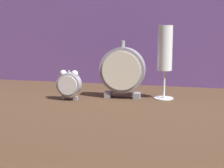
# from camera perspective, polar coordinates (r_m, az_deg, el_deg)

# --- Properties ---
(ground_plane) EXTENTS (4.00, 4.00, 0.00)m
(ground_plane) POSITION_cam_1_polar(r_m,az_deg,el_deg) (1.10, -0.93, -2.99)
(ground_plane) COLOR #422D1E
(alarm_clock_twin_bell) EXTENTS (0.07, 0.03, 0.09)m
(alarm_clock_twin_bell) POSITION_cam_1_polar(r_m,az_deg,el_deg) (1.14, -6.57, 0.07)
(alarm_clock_twin_bell) COLOR gray
(alarm_clock_twin_bell) RESTS_ON ground_plane
(mantel_clock_silver) EXTENTS (0.14, 0.04, 0.18)m
(mantel_clock_silver) POSITION_cam_1_polar(r_m,az_deg,el_deg) (1.16, 1.59, 2.05)
(mantel_clock_silver) COLOR gray
(mantel_clock_silver) RESTS_ON ground_plane
(champagne_flute) EXTENTS (0.06, 0.06, 0.23)m
(champagne_flute) POSITION_cam_1_polar(r_m,az_deg,el_deg) (1.15, 8.06, 4.68)
(champagne_flute) COLOR silver
(champagne_flute) RESTS_ON ground_plane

